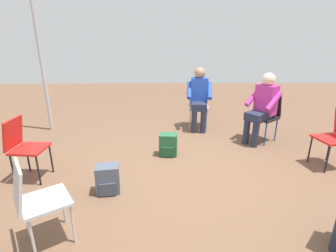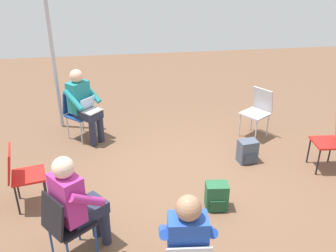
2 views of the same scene
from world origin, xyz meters
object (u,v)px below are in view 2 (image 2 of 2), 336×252
(chair_southeast, at_px, (64,223))
(backpack_near_laptop_user, at_px, (247,152))
(chair_northwest, at_px, (258,109))
(person_in_blue, at_px, (186,241))
(person_with_laptop, at_px, (83,102))
(chair_north, at_px, (333,139))
(chair_southwest, at_px, (77,111))
(chair_south, at_px, (21,173))
(person_in_magenta, at_px, (76,200))
(backpack_by_empty_chair, at_px, (216,197))

(chair_southeast, height_order, backpack_near_laptop_user, chair_southeast)
(backpack_near_laptop_user, bearing_deg, chair_northwest, 151.97)
(person_in_blue, relative_size, backpack_near_laptop_user, 3.44)
(chair_southeast, relative_size, person_in_blue, 0.69)
(person_with_laptop, bearing_deg, chair_northwest, 128.71)
(chair_north, xyz_separation_m, chair_southwest, (-1.57, -3.77, 0.00))
(chair_south, height_order, backpack_near_laptop_user, chair_south)
(chair_south, distance_m, person_with_laptop, 1.87)
(chair_southwest, xyz_separation_m, chair_south, (1.85, -0.55, 0.00))
(person_with_laptop, relative_size, person_in_magenta, 1.00)
(person_with_laptop, distance_m, backpack_near_laptop_user, 2.79)
(chair_north, bearing_deg, person_in_magenta, 113.39)
(chair_north, bearing_deg, chair_south, 98.30)
(person_with_laptop, bearing_deg, person_in_magenta, 45.65)
(chair_north, distance_m, person_with_laptop, 3.93)
(chair_northwest, distance_m, chair_southwest, 3.09)
(chair_south, relative_size, person_in_magenta, 0.69)
(person_with_laptop, height_order, person_in_magenta, same)
(person_in_magenta, bearing_deg, chair_southwest, 146.58)
(chair_northwest, xyz_separation_m, chair_south, (1.47, -3.62, 0.00))
(person_in_magenta, xyz_separation_m, backpack_near_laptop_user, (-1.56, 2.42, -0.54))
(chair_northwest, distance_m, backpack_by_empty_chair, 2.26)
(chair_southwest, height_order, chair_south, same)
(chair_southwest, relative_size, backpack_by_empty_chair, 2.36)
(person_in_blue, xyz_separation_m, backpack_by_empty_chair, (-1.26, 0.64, -0.54))
(backpack_by_empty_chair, bearing_deg, chair_south, -99.53)
(person_with_laptop, xyz_separation_m, backpack_near_laptop_user, (1.10, 2.50, -0.53))
(chair_south, bearing_deg, chair_southeast, 19.78)
(chair_north, relative_size, person_with_laptop, 0.69)
(chair_southeast, xyz_separation_m, person_in_blue, (0.63, 1.15, 0.20))
(person_in_blue, distance_m, person_in_magenta, 1.25)
(chair_southeast, height_order, chair_south, same)
(chair_south, xyz_separation_m, backpack_by_empty_chair, (0.41, 2.41, -0.34))
(chair_south, xyz_separation_m, backpack_near_laptop_user, (-0.63, 3.18, -0.34))
(backpack_near_laptop_user, bearing_deg, person_in_blue, -31.40)
(chair_southeast, relative_size, chair_south, 1.00)
(backpack_by_empty_chair, bearing_deg, chair_southwest, -140.46)
(backpack_by_empty_chair, bearing_deg, person_in_blue, -26.87)
(person_in_magenta, distance_m, backpack_near_laptop_user, 2.93)
(person_in_magenta, bearing_deg, chair_south, -178.52)
(chair_northwest, bearing_deg, person_with_laptop, 50.87)
(chair_southwest, distance_m, backpack_by_empty_chair, 2.94)
(person_with_laptop, distance_m, person_in_blue, 3.57)
(chair_south, height_order, person_in_magenta, person_in_magenta)
(person_with_laptop, relative_size, person_in_blue, 1.00)
(chair_southwest, distance_m, person_with_laptop, 0.26)
(chair_northwest, height_order, backpack_by_empty_chair, chair_northwest)
(chair_southwest, relative_size, chair_south, 1.00)
(person_in_magenta, bearing_deg, person_with_laptop, 144.14)
(chair_northwest, height_order, person_in_blue, person_in_blue)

